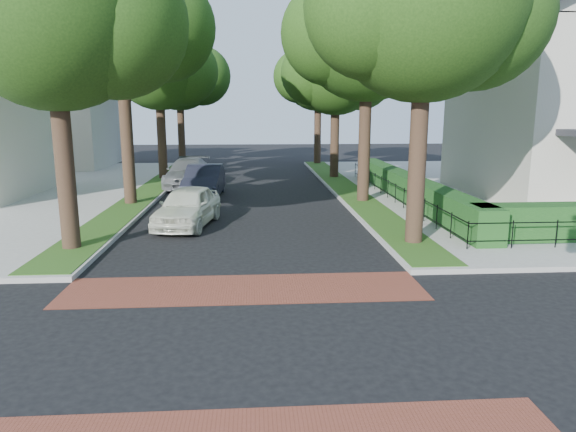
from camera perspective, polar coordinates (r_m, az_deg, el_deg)
The scene contains 18 objects.
ground at distance 10.10m, azimuth -5.18°, elevation -14.21°, with size 120.00×120.00×0.00m, color black.
crosswalk_far at distance 13.06m, azimuth -4.87°, elevation -8.07°, with size 9.00×2.20×0.01m, color brown.
grass_strip_ne at distance 28.96m, azimuth 6.42°, elevation 3.14°, with size 1.60×29.80×0.02m, color #234413.
grass_strip_nw at distance 29.07m, azimuth -15.05°, elevation 2.85°, with size 1.60×29.80×0.02m, color #234413.
tree_right_near at distance 17.48m, azimuth 15.11°, elevation 21.91°, with size 7.75×6.67×10.66m.
tree_right_mid at distance 25.18m, azimuth 8.98°, elevation 19.70°, with size 8.25×7.09×11.22m.
tree_right_far at distance 33.83m, azimuth 5.46°, elevation 15.83°, with size 7.25×6.23×9.74m.
tree_right_back at distance 42.75m, azimuth 3.48°, elevation 15.46°, with size 7.50×6.45×10.20m.
tree_left_near at distance 17.52m, azimuth -24.22°, elevation 20.09°, with size 7.50×6.45×10.20m.
tree_left_mid at distance 25.30m, azimuth -17.83°, elevation 20.08°, with size 8.00×6.88×11.48m.
tree_left_far at distance 33.90m, azimuth -14.00°, elevation 15.90°, with size 7.00×6.02×9.86m.
tree_left_back at distance 42.81m, azimuth -11.85°, elevation 15.43°, with size 7.75×6.66×10.44m.
hedge_main_road at distance 25.47m, azimuth 13.19°, elevation 3.09°, with size 1.00×18.00×1.20m, color #153A14.
fence_main_road at distance 25.27m, azimuth 11.44°, elevation 2.76°, with size 0.06×18.00×0.90m, color black, non-canonical shape.
house_left_far at distance 44.02m, azimuth -25.34°, elevation 11.38°, with size 10.00×9.00×10.14m.
parked_car_front at distance 20.17m, azimuth -11.10°, elevation 1.06°, with size 1.82×4.53×1.54m, color silver.
parked_car_middle at distance 26.97m, azimuth -9.29°, elevation 3.87°, with size 1.75×5.02×1.65m, color black.
parked_car_rear at distance 30.85m, azimuth -11.05°, elevation 4.73°, with size 2.26×5.57×1.62m, color slate.
Camera 1 is at (0.28, -9.09, 4.39)m, focal length 32.00 mm.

